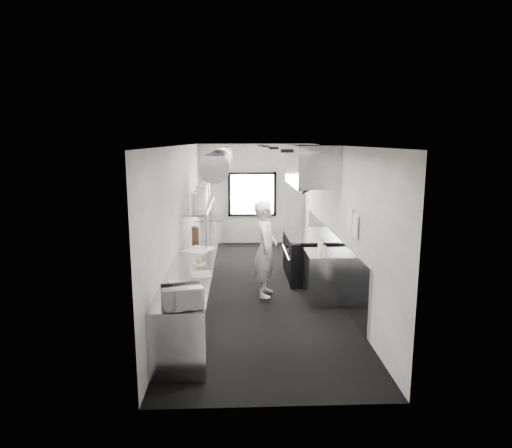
{
  "coord_description": "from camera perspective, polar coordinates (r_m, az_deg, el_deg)",
  "views": [
    {
      "loc": [
        -0.4,
        -8.43,
        2.9
      ],
      "look_at": [
        -0.06,
        -0.2,
        1.34
      ],
      "focal_mm": 31.16,
      "sensor_mm": 36.0,
      "label": 1
    }
  ],
  "objects": [
    {
      "name": "wall_back",
      "position": [
        12.53,
        -0.5,
        3.84
      ],
      "size": [
        3.0,
        0.02,
        2.8
      ],
      "primitive_type": "cube",
      "color": "silver",
      "rests_on": "floor"
    },
    {
      "name": "newspaper",
      "position": [
        6.81,
        -7.01,
        -6.41
      ],
      "size": [
        0.35,
        0.41,
        0.01
      ],
      "primitive_type": "cube",
      "rotation": [
        0.0,
        0.0,
        0.19
      ],
      "color": "white",
      "rests_on": "prep_counter"
    },
    {
      "name": "wall_right",
      "position": [
        8.77,
        10.2,
        0.71
      ],
      "size": [
        0.02,
        8.0,
        2.8
      ],
      "primitive_type": "cube",
      "color": "silver",
      "rests_on": "floor"
    },
    {
      "name": "small_plate",
      "position": [
        7.33,
        -7.3,
        -5.13
      ],
      "size": [
        0.19,
        0.19,
        0.02
      ],
      "primitive_type": "cylinder",
      "rotation": [
        0.0,
        0.0,
        -0.03
      ],
      "color": "silver",
      "rests_on": "prep_counter"
    },
    {
      "name": "squeeze_bottle_e",
      "position": [
        8.41,
        8.22,
        -2.44
      ],
      "size": [
        0.07,
        0.07,
        0.2
      ],
      "primitive_type": "cylinder",
      "rotation": [
        0.0,
        0.0,
        -0.01
      ],
      "color": "white",
      "rests_on": "bottle_station"
    },
    {
      "name": "squeeze_bottle_c",
      "position": [
        8.07,
        8.17,
        -3.01
      ],
      "size": [
        0.08,
        0.08,
        0.2
      ],
      "primitive_type": "cylinder",
      "rotation": [
        0.0,
        0.0,
        0.25
      ],
      "color": "white",
      "rests_on": "bottle_station"
    },
    {
      "name": "pass_shelf",
      "position": [
        9.56,
        -7.07,
        2.43
      ],
      "size": [
        0.45,
        3.0,
        0.68
      ],
      "color": "#92979F",
      "rests_on": "prep_counter"
    },
    {
      "name": "plate_stack_c",
      "position": [
        9.85,
        -7.0,
        3.93
      ],
      "size": [
        0.32,
        0.32,
        0.36
      ],
      "primitive_type": "cylinder",
      "rotation": [
        0.0,
        0.0,
        0.32
      ],
      "color": "silver",
      "rests_on": "pass_shelf"
    },
    {
      "name": "hvac_duct",
      "position": [
        8.84,
        -4.33,
        8.42
      ],
      "size": [
        0.4,
        6.4,
        0.4
      ],
      "primitive_type": "cylinder",
      "rotation": [
        1.57,
        0.0,
        0.0
      ],
      "color": "gray",
      "rests_on": "ceiling"
    },
    {
      "name": "pastry",
      "position": [
        7.32,
        -7.31,
        -4.7
      ],
      "size": [
        0.1,
        0.1,
        0.1
      ],
      "primitive_type": "sphere",
      "color": "tan",
      "rests_on": "small_plate"
    },
    {
      "name": "microwave",
      "position": [
        5.51,
        -9.46,
        -9.22
      ],
      "size": [
        0.52,
        0.45,
        0.27
      ],
      "primitive_type": "imported",
      "rotation": [
        0.0,
        0.0,
        0.27
      ],
      "color": "silver",
      "rests_on": "prep_counter"
    },
    {
      "name": "squeeze_bottle_b",
      "position": [
        7.97,
        8.77,
        -3.33
      ],
      "size": [
        0.06,
        0.06,
        0.16
      ],
      "primitive_type": "cylinder",
      "rotation": [
        0.0,
        0.0,
        -0.2
      ],
      "color": "white",
      "rests_on": "bottle_station"
    },
    {
      "name": "bottle_station",
      "position": [
        8.26,
        8.65,
        -6.66
      ],
      "size": [
        0.65,
        0.8,
        0.9
      ],
      "primitive_type": "cube",
      "color": "#92979F",
      "rests_on": "floor"
    },
    {
      "name": "deli_tub_a",
      "position": [
        6.16,
        -10.35,
        -7.87
      ],
      "size": [
        0.2,
        0.2,
        0.11
      ],
      "primitive_type": "cylinder",
      "rotation": [
        0.0,
        0.0,
        0.42
      ],
      "color": "silver",
      "rests_on": "prep_counter"
    },
    {
      "name": "squeeze_bottle_d",
      "position": [
        8.26,
        8.39,
        -2.79
      ],
      "size": [
        0.06,
        0.06,
        0.18
      ],
      "primitive_type": "cylinder",
      "rotation": [
        0.0,
        0.0,
        -0.03
      ],
      "color": "white",
      "rests_on": "bottle_station"
    },
    {
      "name": "plate_stack_a",
      "position": [
        8.79,
        -7.4,
        2.95
      ],
      "size": [
        0.31,
        0.31,
        0.31
      ],
      "primitive_type": "cylinder",
      "rotation": [
        0.0,
        0.0,
        0.21
      ],
      "color": "silver",
      "rests_on": "pass_shelf"
    },
    {
      "name": "plate_stack_d",
      "position": [
        10.31,
        -6.69,
        4.38
      ],
      "size": [
        0.34,
        0.34,
        0.41
      ],
      "primitive_type": "cylinder",
      "rotation": [
        0.0,
        0.0,
        -0.33
      ],
      "color": "silver",
      "rests_on": "pass_shelf"
    },
    {
      "name": "prep_counter",
      "position": [
        8.34,
        -7.44,
        -6.46
      ],
      "size": [
        0.7,
        6.0,
        0.9
      ],
      "primitive_type": "cube",
      "color": "#92979F",
      "rests_on": "floor"
    },
    {
      "name": "wall_front",
      "position": [
        4.7,
        2.7,
        -7.91
      ],
      "size": [
        3.0,
        0.02,
        2.8
      ],
      "primitive_type": "cube",
      "color": "silver",
      "rests_on": "floor"
    },
    {
      "name": "range",
      "position": [
        9.56,
        6.41,
        -4.08
      ],
      "size": [
        0.88,
        1.6,
        0.94
      ],
      "color": "black",
      "rests_on": "floor"
    },
    {
      "name": "wall_cladding",
      "position": [
        9.24,
        9.51,
        -4.17
      ],
      "size": [
        0.03,
        5.5,
        1.1
      ],
      "primitive_type": "cube",
      "color": "#92979F",
      "rests_on": "wall_right"
    },
    {
      "name": "squeeze_bottle_a",
      "position": [
        7.85,
        8.8,
        -3.54
      ],
      "size": [
        0.07,
        0.07,
        0.17
      ],
      "primitive_type": "cylinder",
      "rotation": [
        0.0,
        0.0,
        -0.4
      ],
      "color": "white",
      "rests_on": "bottle_station"
    },
    {
      "name": "exhaust_hood",
      "position": [
        9.27,
        7.02,
        7.49
      ],
      "size": [
        0.81,
        2.2,
        0.88
      ],
      "color": "#92979F",
      "rests_on": "ceiling"
    },
    {
      "name": "line_cook",
      "position": [
        8.3,
        1.24,
        -3.21
      ],
      "size": [
        0.52,
        0.71,
        1.8
      ],
      "primitive_type": "imported",
      "rotation": [
        0.0,
        0.0,
        1.42
      ],
      "color": "silver",
      "rests_on": "floor"
    },
    {
      "name": "notice_sheet_a",
      "position": [
        7.58,
        11.98,
        0.62
      ],
      "size": [
        0.02,
        0.28,
        0.38
      ],
      "primitive_type": "cube",
      "color": "white",
      "rests_on": "wall_right"
    },
    {
      "name": "plate_stack_b",
      "position": [
        9.31,
        -7.12,
        3.43
      ],
      "size": [
        0.31,
        0.31,
        0.32
      ],
      "primitive_type": "cylinder",
      "rotation": [
        0.0,
        0.0,
        0.29
      ],
      "color": "silver",
      "rests_on": "pass_shelf"
    },
    {
      "name": "knife_block",
      "position": [
        9.12,
        -7.81,
        -1.22
      ],
      "size": [
        0.16,
        0.26,
        0.26
      ],
      "primitive_type": "cube",
      "rotation": [
        0.0,
        0.0,
        0.24
      ],
      "color": "#552F1E",
      "rests_on": "prep_counter"
    },
    {
      "name": "ceiling",
      "position": [
        8.44,
        0.38,
        10.04
      ],
      "size": [
        3.0,
        8.0,
        0.01
      ],
      "primitive_type": "cube",
      "color": "beige",
      "rests_on": "wall_back"
    },
    {
      "name": "floor",
      "position": [
        8.93,
        0.36,
        -8.24
      ],
      "size": [
        3.0,
        8.0,
        0.01
      ],
      "primitive_type": "cube",
      "color": "black",
      "rests_on": "ground"
    },
    {
      "name": "service_window",
      "position": [
        12.49,
        -0.49,
        3.82
      ],
      "size": [
        1.36,
        0.05,
        1.25
      ],
      "color": "white",
      "rests_on": "wall_back"
    },
    {
      "name": "notice_sheet_b",
      "position": [
        7.26,
        12.63,
        -0.26
      ],
      "size": [
        0.02,
        0.28,
        0.38
      ],
      "primitive_type": "cube",
      "color": "white",
      "rests_on": "wall_right"
    },
    {
      "name": "wall_left",
      "position": [
        8.64,
        -9.62,
        0.57
      ],
      "size": [
        0.02,
        8.0,
        2.8
      ],
      "primitive_type": "cube",
      "color": "silver",
      "rests_on": "floor"
    },
    {
      "name": "far_work_table",
      "position": [
        11.91,
        -5.9,
        -1.21
      ],
      "size": [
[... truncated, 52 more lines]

